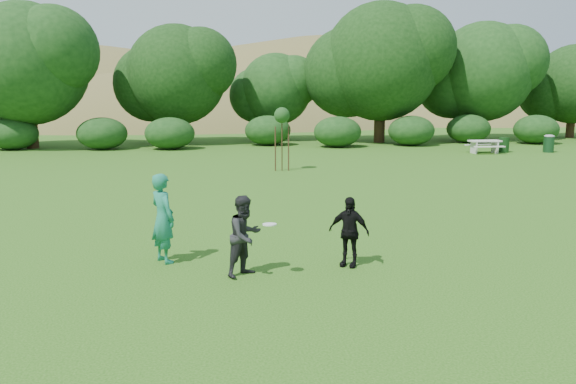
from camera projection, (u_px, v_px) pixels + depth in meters
name	position (u px, v px, depth m)	size (l,w,h in m)	color
ground	(309.00, 273.00, 11.03)	(120.00, 120.00, 0.00)	#19470C
player_teal	(163.00, 218.00, 11.63)	(0.69, 0.45, 1.88)	#1A775C
player_grey	(245.00, 236.00, 10.80)	(0.77, 0.60, 1.58)	#242426
player_black	(349.00, 232.00, 11.40)	(0.85, 0.35, 1.45)	black
trash_can_near	(504.00, 145.00, 33.08)	(0.60, 0.60, 0.90)	#143714
frisbee	(270.00, 224.00, 10.61)	(0.27, 0.27, 0.04)	white
sapling	(282.00, 117.00, 25.01)	(0.70, 0.70, 2.85)	#392516
picnic_table	(485.00, 144.00, 32.56)	(1.80, 1.48, 0.76)	beige
trash_can_lidded	(549.00, 143.00, 33.07)	(0.60, 0.60, 1.05)	#14391C
hillside	(221.00, 202.00, 79.80)	(150.00, 72.00, 52.00)	olive
tree_row	(283.00, 72.00, 38.58)	(53.92, 10.38, 9.62)	#3A2616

